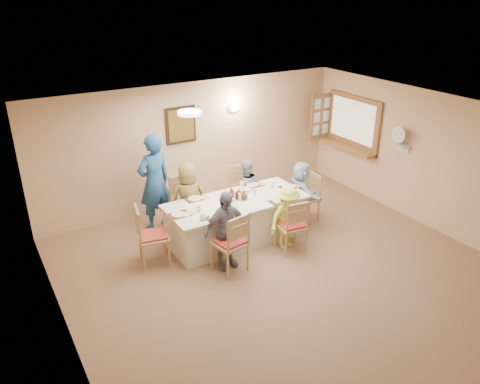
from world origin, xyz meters
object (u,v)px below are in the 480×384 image
dining_table (237,220)px  chair_front_right (291,224)px  diner_front_right (287,218)px  condiment_ketchup (232,193)px  diner_back_right (245,189)px  desk_fan (400,138)px  chair_front_left (229,241)px  chair_right_end (306,197)px  caregiver (154,182)px  chair_back_left (186,204)px  serving_hatch (353,123)px  diner_front_left (226,230)px  chair_back_right (242,191)px  diner_back_left (189,198)px  diner_right_end (301,192)px  chair_left_end (153,235)px

dining_table → chair_front_right: 1.01m
diner_front_right → condiment_ketchup: (-0.66, 0.74, 0.33)m
diner_back_right → desk_fan: bearing=155.2°
chair_front_left → chair_right_end: 2.29m
caregiver → diner_front_right: bearing=120.1°
chair_back_left → serving_hatch: bearing=-5.7°
dining_table → diner_back_right: diner_back_right is taller
chair_front_left → chair_right_end: chair_front_left is taller
diner_front_left → caregiver: size_ratio=0.73×
serving_hatch → desk_fan: size_ratio=5.00×
desk_fan → chair_back_right: size_ratio=0.31×
chair_back_left → chair_right_end: chair_back_left is taller
serving_hatch → chair_front_right: 3.27m
chair_back_right → diner_back_left: bearing=-163.3°
serving_hatch → diner_right_end: bearing=-159.2°
diner_front_left → chair_back_left: bearing=85.9°
chair_front_left → diner_front_left: size_ratio=0.78×
chair_front_left → diner_back_right: (1.20, 1.48, 0.07)m
chair_front_left → condiment_ketchup: bearing=-131.9°
chair_front_right → diner_right_end: bearing=-127.9°
diner_back_right → diner_right_end: 1.07m
serving_hatch → diner_back_left: size_ratio=1.12×
dining_table → diner_back_right: size_ratio=2.11×
diner_front_right → condiment_ketchup: bearing=125.4°
dining_table → chair_front_left: size_ratio=2.40×
dining_table → chair_back_right: size_ratio=2.53×
diner_back_left → condiment_ketchup: diner_back_left is taller
chair_front_right → chair_left_end: size_ratio=0.95×
diner_front_left → condiment_ketchup: 0.94m
chair_right_end → chair_left_end: bearing=-84.8°
desk_fan → chair_back_left: (-3.80, 1.43, -1.04)m
desk_fan → chair_left_end: desk_fan is taller
serving_hatch → condiment_ketchup: bearing=-169.0°
caregiver → serving_hatch: bearing=162.4°
dining_table → diner_right_end: diner_right_end is taller
diner_front_left → caregiver: bearing=99.7°
serving_hatch → chair_left_end: size_ratio=1.45×
chair_left_end → chair_right_end: chair_left_end is taller
chair_back_right → diner_right_end: 1.15m
chair_back_right → chair_front_left: size_ratio=0.95×
dining_table → diner_front_right: (0.60, -0.68, 0.18)m
diner_front_right → caregiver: 2.49m
desk_fan → chair_front_left: 3.94m
chair_back_left → chair_front_left: bearing=-94.4°
diner_right_end → chair_back_left: bearing=80.3°
desk_fan → diner_back_left: 4.12m
diner_front_right → diner_right_end: (0.82, 0.68, 0.04)m
dining_table → chair_right_end: size_ratio=2.72×
chair_back_right → diner_back_left: size_ratio=0.73×
chair_back_left → chair_left_end: chair_left_end is taller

